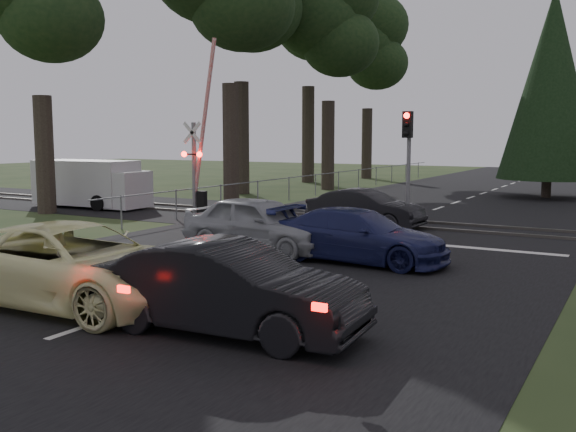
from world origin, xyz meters
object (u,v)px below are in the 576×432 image
Objects in this scene: traffic_signal_center at (408,149)px; silver_car at (260,224)px; dark_hatchback at (229,289)px; cream_coupe at (74,265)px; white_van at (93,184)px; blue_sedan at (359,236)px; crossing_signal at (199,167)px; dark_car_far at (365,209)px.

traffic_signal_center reaches higher than silver_car.
dark_hatchback is at bearing -147.66° from silver_car.
silver_car is at bearing -3.20° from cream_coupe.
white_van reaches higher than silver_car.
white_van is (-16.25, 12.59, 0.34)m from dark_hatchback.
silver_car is 3.03m from blue_sedan.
white_van is at bearing 173.66° from crossing_signal.
crossing_signal is 8.36m from traffic_signal_center.
traffic_signal_center is 12.98m from dark_hatchback.
crossing_signal is at bearing 62.27° from blue_sedan.
crossing_signal is 13.33m from cream_coupe.
silver_car is (-2.22, -6.03, -2.01)m from traffic_signal_center.
cream_coupe is at bearing 157.19° from blue_sedan.
crossing_signal is at bearing -173.85° from traffic_signal_center.
dark_car_far is (0.74, 5.91, -0.11)m from silver_car.
dark_hatchback is (1.37, -12.74, -2.05)m from traffic_signal_center.
blue_sedan is 6.33m from dark_car_far.
traffic_signal_center reaches higher than cream_coupe.
crossing_signal reaches higher than blue_sedan.
traffic_signal_center is 0.73× the size of white_van.
silver_car is 5.96m from dark_car_far.
blue_sedan is 16.75m from white_van.
dark_car_far is at bearing -6.44° from cream_coupe.
cream_coupe is at bearing -176.08° from silver_car.
dark_car_far is at bearing -2.60° from white_van.
blue_sedan is at bearing 0.87° from dark_hatchback.
crossing_signal is 1.52× the size of dark_hatchback.
dark_hatchback is 1.10× the size of dark_car_far.
traffic_signal_center is at bearing -12.97° from cream_coupe.
cream_coupe reaches higher than blue_sedan.
dark_car_far is 13.41m from white_van.
white_van is at bearing 69.33° from silver_car.
white_van is (-14.88, -0.16, -1.71)m from traffic_signal_center.
cream_coupe is at bearing -47.63° from white_van.
cream_coupe is at bearing -63.04° from crossing_signal.
cream_coupe is at bearing 85.67° from dark_hatchback.
white_van is at bearing 71.24° from blue_sedan.
traffic_signal_center is 0.99× the size of dark_car_far.
traffic_signal_center is at bearing 9.33° from blue_sedan.
cream_coupe and silver_car have the same top height.
cream_coupe is 17.81m from white_van.
crossing_signal is 15.34m from dark_hatchback.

